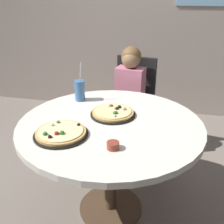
{
  "coord_description": "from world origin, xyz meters",
  "views": [
    {
      "loc": [
        0.35,
        -1.52,
        1.54
      ],
      "look_at": [
        0.0,
        0.05,
        0.8
      ],
      "focal_mm": 42.5,
      "sensor_mm": 36.0,
      "label": 1
    }
  ],
  "objects_px": {
    "diner_child": "(127,111)",
    "pizza_veggie": "(113,113)",
    "dining_table": "(110,135)",
    "soda_cup": "(80,90)",
    "sauce_bowl": "(113,145)",
    "chair_wooden": "(133,100)",
    "pizza_cheese": "(61,133)"
  },
  "relations": [
    {
      "from": "diner_child",
      "to": "pizza_veggie",
      "type": "bearing_deg",
      "value": -89.36
    },
    {
      "from": "dining_table",
      "to": "pizza_veggie",
      "type": "bearing_deg",
      "value": 92.83
    },
    {
      "from": "dining_table",
      "to": "soda_cup",
      "type": "xyz_separation_m",
      "value": [
        -0.32,
        0.32,
        0.18
      ]
    },
    {
      "from": "soda_cup",
      "to": "dining_table",
      "type": "bearing_deg",
      "value": -45.32
    },
    {
      "from": "soda_cup",
      "to": "sauce_bowl",
      "type": "distance_m",
      "value": 0.75
    },
    {
      "from": "chair_wooden",
      "to": "pizza_veggie",
      "type": "distance_m",
      "value": 0.88
    },
    {
      "from": "diner_child",
      "to": "sauce_bowl",
      "type": "distance_m",
      "value": 1.13
    },
    {
      "from": "chair_wooden",
      "to": "pizza_cheese",
      "type": "distance_m",
      "value": 1.25
    },
    {
      "from": "pizza_cheese",
      "to": "sauce_bowl",
      "type": "xyz_separation_m",
      "value": [
        0.34,
        -0.07,
        0.0
      ]
    },
    {
      "from": "pizza_cheese",
      "to": "dining_table",
      "type": "bearing_deg",
      "value": 43.53
    },
    {
      "from": "pizza_veggie",
      "to": "soda_cup",
      "type": "relative_size",
      "value": 1.02
    },
    {
      "from": "chair_wooden",
      "to": "sauce_bowl",
      "type": "bearing_deg",
      "value": -86.84
    },
    {
      "from": "diner_child",
      "to": "chair_wooden",
      "type": "bearing_deg",
      "value": 81.06
    },
    {
      "from": "dining_table",
      "to": "chair_wooden",
      "type": "relative_size",
      "value": 1.28
    },
    {
      "from": "dining_table",
      "to": "soda_cup",
      "type": "height_order",
      "value": "soda_cup"
    },
    {
      "from": "chair_wooden",
      "to": "dining_table",
      "type": "bearing_deg",
      "value": -90.93
    },
    {
      "from": "chair_wooden",
      "to": "soda_cup",
      "type": "relative_size",
      "value": 3.09
    },
    {
      "from": "chair_wooden",
      "to": "pizza_veggie",
      "type": "xyz_separation_m",
      "value": [
        -0.02,
        -0.85,
        0.24
      ]
    },
    {
      "from": "chair_wooden",
      "to": "pizza_cheese",
      "type": "relative_size",
      "value": 2.9
    },
    {
      "from": "dining_table",
      "to": "diner_child",
      "type": "relative_size",
      "value": 1.13
    },
    {
      "from": "chair_wooden",
      "to": "pizza_cheese",
      "type": "xyz_separation_m",
      "value": [
        -0.27,
        -1.19,
        0.24
      ]
    },
    {
      "from": "dining_table",
      "to": "diner_child",
      "type": "height_order",
      "value": "diner_child"
    },
    {
      "from": "diner_child",
      "to": "pizza_cheese",
      "type": "xyz_separation_m",
      "value": [
        -0.24,
        -1.01,
        0.28
      ]
    },
    {
      "from": "pizza_cheese",
      "to": "soda_cup",
      "type": "bearing_deg",
      "value": 96.88
    },
    {
      "from": "diner_child",
      "to": "sauce_bowl",
      "type": "xyz_separation_m",
      "value": [
        0.1,
        -1.09,
        0.29
      ]
    },
    {
      "from": "dining_table",
      "to": "sauce_bowl",
      "type": "bearing_deg",
      "value": -74.67
    },
    {
      "from": "pizza_veggie",
      "to": "pizza_cheese",
      "type": "height_order",
      "value": "same"
    },
    {
      "from": "soda_cup",
      "to": "pizza_veggie",
      "type": "bearing_deg",
      "value": -34.28
    },
    {
      "from": "pizza_veggie",
      "to": "sauce_bowl",
      "type": "bearing_deg",
      "value": -77.81
    },
    {
      "from": "diner_child",
      "to": "soda_cup",
      "type": "bearing_deg",
      "value": -123.85
    },
    {
      "from": "pizza_veggie",
      "to": "sauce_bowl",
      "type": "height_order",
      "value": "pizza_veggie"
    },
    {
      "from": "pizza_veggie",
      "to": "soda_cup",
      "type": "height_order",
      "value": "soda_cup"
    }
  ]
}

